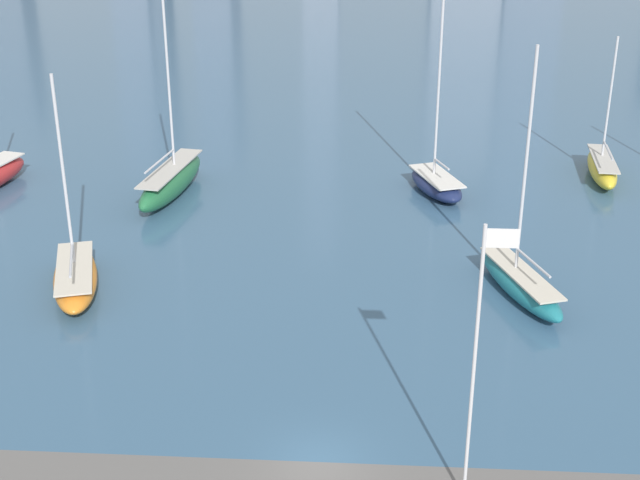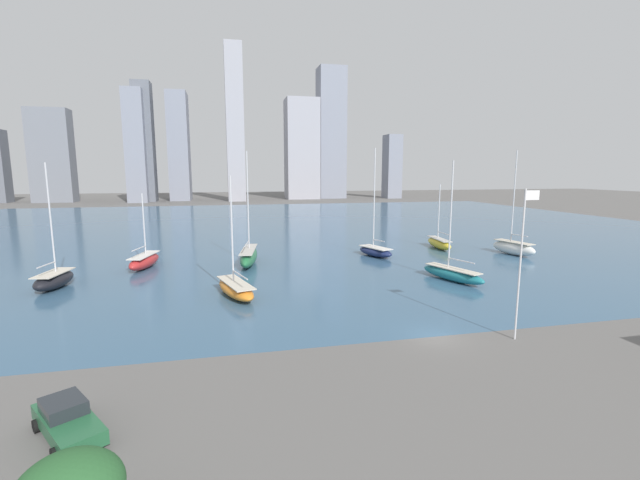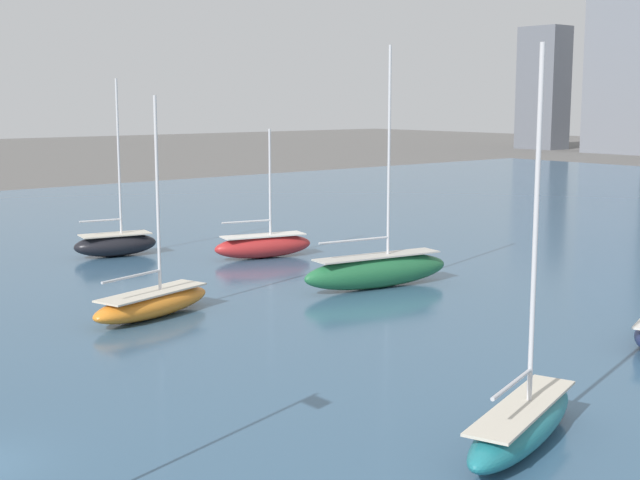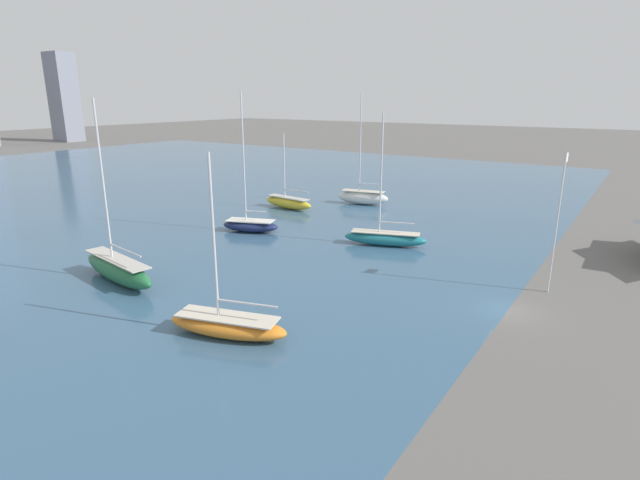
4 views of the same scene
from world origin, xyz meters
name	(u,v)px [view 3 (image 3 of 4)]	position (x,y,z in m)	size (l,w,h in m)	color
sailboat_orange	(152,302)	(-14.71, 14.65, 0.83)	(4.73, 8.82, 12.27)	orange
sailboat_green	(377,270)	(-12.47, 29.72, 1.17)	(3.74, 10.99, 15.42)	#236B3D
sailboat_black	(116,243)	(-34.05, 22.08, 1.00)	(3.64, 6.83, 13.63)	black
sailboat_red	(263,245)	(-26.14, 30.52, 0.97)	(4.03, 8.20, 9.86)	#B72828
sailboat_teal	(522,422)	(10.29, 15.41, 0.89)	(4.71, 9.03, 13.92)	#1E757F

